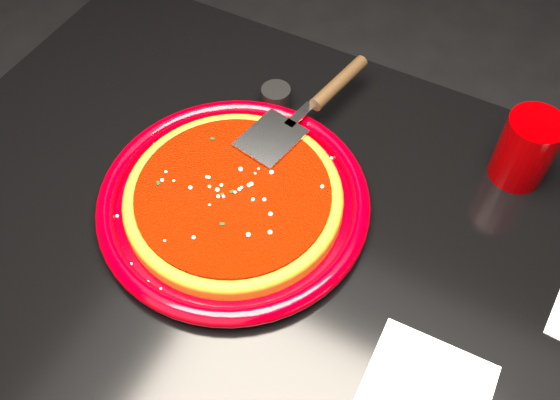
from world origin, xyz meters
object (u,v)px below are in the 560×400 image
object	(u,v)px
table	(290,347)
cup	(526,149)
pizza_server	(308,108)
plate	(234,201)
ramekin	(276,98)

from	to	relation	value
table	cup	bearing A→B (deg)	48.09
pizza_server	plate	bearing A→B (deg)	-86.99
table	cup	world-z (taller)	cup
pizza_server	cup	distance (m)	0.33
cup	ramekin	world-z (taller)	cup
ramekin	pizza_server	bearing A→B (deg)	-17.92
cup	ramekin	xyz separation A→B (m)	(-0.39, -0.04, -0.04)
plate	pizza_server	distance (m)	0.19
table	plate	world-z (taller)	plate
plate	cup	size ratio (longest dim) A/B	3.49
ramekin	table	bearing A→B (deg)	-56.66
table	cup	size ratio (longest dim) A/B	10.56
plate	pizza_server	size ratio (longest dim) A/B	1.24
plate	cup	xyz separation A→B (m)	(0.35, 0.26, 0.04)
table	pizza_server	distance (m)	0.48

